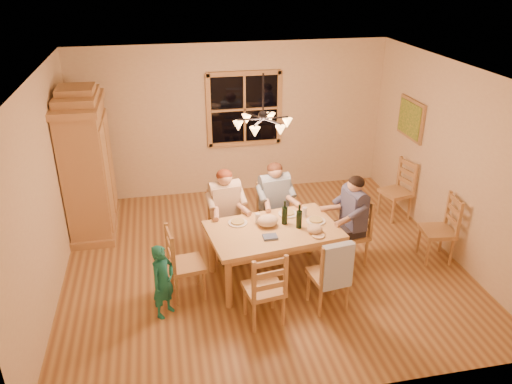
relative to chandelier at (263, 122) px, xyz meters
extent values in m
plane|color=brown|center=(0.00, 0.00, -2.08)|extent=(5.50, 5.50, 0.00)
cube|color=white|center=(0.00, 0.00, 0.62)|extent=(5.50, 5.00, 0.02)
cube|color=beige|center=(0.00, 2.50, -0.73)|extent=(5.50, 0.02, 2.70)
cube|color=beige|center=(-2.75, 0.00, -0.73)|extent=(0.02, 5.00, 2.70)
cube|color=beige|center=(2.75, 0.00, -0.73)|extent=(0.02, 5.00, 2.70)
cube|color=black|center=(0.20, 2.48, -0.53)|extent=(1.20, 0.03, 1.20)
cube|color=#AC7A4C|center=(0.20, 2.46, -0.53)|extent=(1.30, 0.06, 1.30)
cube|color=#A88248|center=(2.72, 1.20, -0.48)|extent=(0.04, 0.78, 0.64)
cube|color=#1E6B2D|center=(2.69, 1.20, -0.48)|extent=(0.02, 0.68, 0.54)
cylinder|color=black|center=(0.00, 0.00, 0.36)|extent=(0.02, 0.02, 0.53)
sphere|color=black|center=(0.00, 0.00, 0.09)|extent=(0.12, 0.12, 0.12)
cylinder|color=black|center=(0.16, 0.00, 0.05)|extent=(0.34, 0.02, 0.02)
cone|color=#FFB259|center=(0.32, 0.00, -0.03)|extent=(0.13, 0.13, 0.12)
cylinder|color=black|center=(0.08, 0.14, 0.05)|extent=(0.19, 0.31, 0.02)
cone|color=#FFB259|center=(0.16, 0.28, -0.03)|extent=(0.13, 0.13, 0.12)
cylinder|color=black|center=(-0.08, 0.14, 0.05)|extent=(0.19, 0.31, 0.02)
cone|color=#FFB259|center=(-0.16, 0.28, -0.03)|extent=(0.13, 0.13, 0.12)
cylinder|color=black|center=(-0.16, 0.00, 0.05)|extent=(0.34, 0.02, 0.02)
cone|color=#FFB259|center=(-0.32, 0.00, -0.03)|extent=(0.13, 0.13, 0.12)
cylinder|color=black|center=(-0.08, -0.14, 0.05)|extent=(0.19, 0.31, 0.02)
cone|color=#FFB259|center=(-0.16, -0.28, -0.03)|extent=(0.13, 0.13, 0.12)
cylinder|color=black|center=(0.08, -0.14, 0.05)|extent=(0.19, 0.31, 0.02)
cone|color=#FFB259|center=(0.16, -0.28, -0.03)|extent=(0.13, 0.13, 0.12)
cube|color=#A88248|center=(-2.43, 1.50, -1.08)|extent=(0.60, 1.30, 2.00)
cube|color=#A88248|center=(-2.43, 1.50, -0.03)|extent=(0.66, 1.40, 0.10)
cube|color=#A88248|center=(-2.43, 1.50, 0.07)|extent=(0.58, 1.00, 0.12)
cube|color=#A88248|center=(-2.43, 1.50, 0.17)|extent=(0.52, 0.55, 0.10)
cube|color=#AC7A4C|center=(-2.12, 1.17, -1.08)|extent=(0.03, 0.55, 1.60)
cube|color=#AC7A4C|center=(-2.12, 1.83, -1.08)|extent=(0.03, 0.55, 1.60)
cube|color=#A88248|center=(-2.43, 1.50, -2.02)|extent=(0.66, 1.40, 0.12)
cube|color=tan|center=(0.06, -0.42, -1.35)|extent=(1.81, 1.25, 0.06)
cube|color=#AC7A4C|center=(0.06, -0.42, -1.43)|extent=(1.64, 1.08, 0.10)
cylinder|color=#AC7A4C|center=(-0.62, -0.94, -1.73)|extent=(0.09, 0.09, 0.70)
cylinder|color=#AC7A4C|center=(0.85, -0.73, -1.73)|extent=(0.09, 0.09, 0.70)
cylinder|color=#AC7A4C|center=(-0.74, -0.11, -1.73)|extent=(0.09, 0.09, 0.70)
cylinder|color=#AC7A4C|center=(0.73, 0.09, -1.73)|extent=(0.09, 0.09, 0.70)
cube|color=#AC7A4C|center=(-0.47, 0.31, -1.63)|extent=(0.49, 0.48, 0.06)
cube|color=#AC7A4C|center=(-0.47, 0.31, -1.36)|extent=(0.38, 0.10, 0.54)
cube|color=#AC7A4C|center=(0.27, 0.41, -1.63)|extent=(0.49, 0.48, 0.06)
cube|color=#AC7A4C|center=(0.27, 0.41, -1.36)|extent=(0.38, 0.10, 0.54)
cube|color=#AC7A4C|center=(-0.25, -1.27, -1.63)|extent=(0.49, 0.48, 0.06)
cube|color=#AC7A4C|center=(-0.25, -1.27, -1.36)|extent=(0.38, 0.10, 0.54)
cube|color=#AC7A4C|center=(0.58, -1.15, -1.63)|extent=(0.49, 0.48, 0.06)
cube|color=#AC7A4C|center=(0.58, -1.15, -1.36)|extent=(0.38, 0.10, 0.54)
cube|color=#AC7A4C|center=(-1.10, -0.58, -1.63)|extent=(0.48, 0.49, 0.06)
cube|color=#AC7A4C|center=(-1.10, -0.58, -1.36)|extent=(0.10, 0.38, 0.54)
cube|color=#AC7A4C|center=(1.21, -0.26, -1.63)|extent=(0.48, 0.49, 0.06)
cube|color=#AC7A4C|center=(1.21, -0.26, -1.36)|extent=(0.10, 0.38, 0.54)
cube|color=#C7B29A|center=(-0.47, 0.31, -1.24)|extent=(0.43, 0.27, 0.52)
cube|color=#262328|center=(-0.47, 0.31, -1.55)|extent=(0.43, 0.47, 0.14)
sphere|color=tan|center=(-0.47, 0.31, -0.86)|extent=(0.21, 0.21, 0.21)
ellipsoid|color=#592614|center=(-0.47, 0.31, -0.83)|extent=(0.22, 0.22, 0.17)
cube|color=#315B87|center=(0.27, 0.41, -1.24)|extent=(0.43, 0.27, 0.52)
cube|color=#262328|center=(0.27, 0.41, -1.55)|extent=(0.43, 0.47, 0.14)
sphere|color=tan|center=(0.27, 0.41, -0.86)|extent=(0.21, 0.21, 0.21)
ellipsoid|color=#381E11|center=(0.27, 0.41, -0.83)|extent=(0.22, 0.22, 0.17)
cube|color=#474C72|center=(1.21, -0.26, -1.24)|extent=(0.27, 0.43, 0.52)
cube|color=#262328|center=(1.21, -0.26, -1.55)|extent=(0.47, 0.43, 0.14)
sphere|color=tan|center=(1.21, -0.26, -0.86)|extent=(0.21, 0.21, 0.21)
ellipsoid|color=black|center=(1.21, -0.26, -0.83)|extent=(0.22, 0.22, 0.17)
cube|color=#B4CDF3|center=(0.61, -1.34, -1.38)|extent=(0.39, 0.15, 0.58)
cylinder|color=black|center=(0.23, -0.32, -1.15)|extent=(0.08, 0.08, 0.33)
cylinder|color=black|center=(0.39, -0.46, -1.15)|extent=(0.08, 0.08, 0.33)
cylinder|color=white|center=(-0.38, -0.19, -1.31)|extent=(0.26, 0.26, 0.02)
cylinder|color=white|center=(0.34, -0.07, -1.31)|extent=(0.26, 0.26, 0.02)
cylinder|color=white|center=(0.66, -0.35, -1.31)|extent=(0.26, 0.26, 0.02)
cylinder|color=silver|center=(-0.11, -0.23, -1.25)|extent=(0.06, 0.06, 0.14)
cylinder|color=silver|center=(0.55, -0.18, -1.25)|extent=(0.06, 0.06, 0.14)
ellipsoid|color=beige|center=(0.55, -0.63, -1.26)|extent=(0.20, 0.20, 0.11)
cube|color=#4F6391|center=(-0.04, -0.65, -1.30)|extent=(0.20, 0.16, 0.03)
ellipsoid|color=beige|center=(0.00, -0.34, -1.24)|extent=(0.28, 0.22, 0.15)
imported|color=#1A796E|center=(-1.41, -0.92, -1.60)|extent=(0.41, 0.41, 0.96)
cube|color=#AC7A4C|center=(2.45, -0.43, -1.63)|extent=(0.48, 0.49, 0.06)
cube|color=#AC7A4C|center=(2.45, -0.43, -1.36)|extent=(0.10, 0.38, 0.54)
cube|color=#AC7A4C|center=(2.45, 0.89, -1.63)|extent=(0.51, 0.52, 0.06)
cube|color=#AC7A4C|center=(2.45, 0.89, -1.36)|extent=(0.14, 0.38, 0.54)
camera|label=1|loc=(-1.29, -5.95, 1.90)|focal=35.00mm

